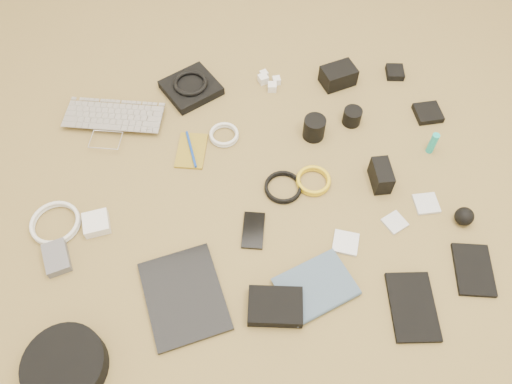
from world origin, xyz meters
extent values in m
cube|color=olive|center=(0.00, 0.00, -0.02)|extent=(4.00, 4.00, 0.04)
imported|color=silver|center=(-0.47, 0.37, 0.01)|extent=(0.41, 0.33, 0.03)
cube|color=black|center=(-0.16, 0.51, 0.02)|extent=(0.24, 0.24, 0.03)
torus|color=black|center=(-0.16, 0.51, 0.04)|extent=(0.16, 0.16, 0.02)
cube|color=white|center=(0.12, 0.53, 0.01)|extent=(0.03, 0.03, 0.02)
cube|color=white|center=(0.11, 0.50, 0.02)|extent=(0.04, 0.04, 0.03)
cube|color=white|center=(0.16, 0.49, 0.01)|extent=(0.03, 0.03, 0.03)
cube|color=white|center=(0.14, 0.46, 0.02)|extent=(0.04, 0.04, 0.03)
cube|color=black|center=(0.39, 0.45, 0.04)|extent=(0.14, 0.11, 0.07)
cube|color=black|center=(0.62, 0.45, 0.01)|extent=(0.08, 0.08, 0.03)
cube|color=olive|center=(-0.20, 0.22, 0.00)|extent=(0.13, 0.17, 0.01)
cylinder|color=#133BA0|center=(-0.20, 0.22, 0.01)|extent=(0.02, 0.16, 0.01)
torus|color=silver|center=(-0.08, 0.26, 0.01)|extent=(0.11, 0.11, 0.01)
cylinder|color=black|center=(0.24, 0.21, 0.04)|extent=(0.09, 0.09, 0.08)
cylinder|color=black|center=(0.39, 0.25, 0.03)|extent=(0.07, 0.07, 0.06)
cube|color=black|center=(0.67, 0.23, 0.01)|extent=(0.09, 0.09, 0.02)
cube|color=white|center=(-0.53, -0.02, 0.02)|extent=(0.09, 0.09, 0.03)
torus|color=silver|center=(-0.65, 0.01, 0.01)|extent=(0.16, 0.16, 0.01)
torus|color=black|center=(0.08, 0.01, 0.01)|extent=(0.16, 0.16, 0.01)
torus|color=gold|center=(0.19, 0.01, 0.01)|extent=(0.15, 0.15, 0.01)
cube|color=black|center=(0.40, -0.02, 0.04)|extent=(0.06, 0.11, 0.08)
cylinder|color=#1AACA2|center=(0.62, 0.07, 0.04)|extent=(0.03, 0.03, 0.09)
cube|color=#59595E|center=(-0.65, -0.11, 0.01)|extent=(0.09, 0.12, 0.03)
cube|color=black|center=(-0.28, -0.30, 0.01)|extent=(0.25, 0.31, 0.01)
cube|color=black|center=(-0.04, -0.13, 0.00)|extent=(0.10, 0.14, 0.01)
cube|color=silver|center=(0.23, -0.22, 0.01)|extent=(0.10, 0.10, 0.01)
cube|color=silver|center=(0.40, -0.18, 0.00)|extent=(0.08, 0.08, 0.01)
cube|color=silver|center=(0.53, -0.14, 0.01)|extent=(0.08, 0.08, 0.01)
sphere|color=black|center=(0.61, -0.22, 0.03)|extent=(0.07, 0.07, 0.06)
cylinder|color=black|center=(-0.61, -0.45, 0.03)|extent=(0.25, 0.25, 0.06)
cube|color=black|center=(-0.03, -0.39, 0.02)|extent=(0.18, 0.14, 0.04)
imported|color=#3F546A|center=(0.12, -0.43, 0.01)|extent=(0.25, 0.22, 0.02)
cube|color=black|center=(0.36, -0.46, 0.01)|extent=(0.16, 0.22, 0.01)
cube|color=black|center=(0.58, -0.38, 0.01)|extent=(0.15, 0.19, 0.01)
camera|label=1|loc=(-0.18, -0.85, 1.39)|focal=35.00mm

